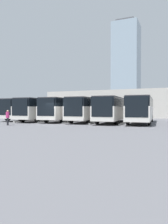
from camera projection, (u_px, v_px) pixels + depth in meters
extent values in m
plane|color=#5B5B60|center=(56.00, 124.00, 25.50)|extent=(600.00, 600.00, 0.00)
cube|color=silver|center=(141.00, 113.00, 27.28)|extent=(3.49, 11.86, 1.64)
cube|color=black|center=(141.00, 102.00, 27.26)|extent=(3.44, 11.68, 1.01)
cube|color=black|center=(136.00, 107.00, 21.73)|extent=(2.27, 0.22, 2.15)
cube|color=silver|center=(136.00, 120.00, 21.75)|extent=(2.46, 0.25, 0.40)
cube|color=#333338|center=(141.00, 98.00, 27.25)|extent=(3.35, 11.38, 0.12)
cylinder|color=black|center=(149.00, 121.00, 23.49)|extent=(0.38, 1.11, 1.09)
cylinder|color=black|center=(128.00, 120.00, 24.24)|extent=(0.38, 1.11, 1.09)
cylinder|color=black|center=(152.00, 118.00, 30.34)|extent=(0.38, 1.11, 1.09)
cylinder|color=black|center=(135.00, 118.00, 31.09)|extent=(0.38, 1.11, 1.09)
cube|color=#B2B2AD|center=(124.00, 123.00, 26.40)|extent=(0.68, 5.73, 0.15)
cube|color=silver|center=(113.00, 113.00, 28.46)|extent=(3.49, 11.86, 1.64)
cube|color=black|center=(113.00, 103.00, 28.44)|extent=(3.44, 11.68, 1.01)
cube|color=black|center=(102.00, 107.00, 22.91)|extent=(2.27, 0.22, 2.15)
cube|color=silver|center=(102.00, 120.00, 22.93)|extent=(2.46, 0.25, 0.40)
cube|color=#333338|center=(113.00, 98.00, 28.43)|extent=(3.35, 11.38, 0.12)
cylinder|color=black|center=(117.00, 120.00, 24.67)|extent=(0.38, 1.11, 1.09)
cylinder|color=black|center=(97.00, 120.00, 25.42)|extent=(0.38, 1.11, 1.09)
cylinder|color=black|center=(126.00, 117.00, 31.52)|extent=(0.38, 1.11, 1.09)
cylinder|color=black|center=(110.00, 117.00, 32.27)|extent=(0.38, 1.11, 1.09)
cube|color=#B2B2AD|center=(96.00, 122.00, 27.58)|extent=(0.68, 5.73, 0.15)
cube|color=silver|center=(89.00, 113.00, 30.15)|extent=(3.49, 11.86, 1.64)
cube|color=black|center=(89.00, 103.00, 30.13)|extent=(3.44, 11.68, 1.01)
cube|color=black|center=(73.00, 107.00, 24.60)|extent=(2.27, 0.22, 2.15)
cube|color=silver|center=(73.00, 119.00, 24.62)|extent=(2.46, 0.25, 0.40)
cube|color=#333338|center=(89.00, 99.00, 30.12)|extent=(3.35, 11.38, 0.12)
cylinder|color=black|center=(89.00, 119.00, 26.36)|extent=(0.38, 1.11, 1.09)
cylinder|color=black|center=(71.00, 119.00, 27.11)|extent=(0.38, 1.11, 1.09)
cylinder|color=black|center=(103.00, 117.00, 33.21)|extent=(0.38, 1.11, 1.09)
cylinder|color=black|center=(89.00, 117.00, 33.96)|extent=(0.38, 1.11, 1.09)
cube|color=#B2B2AD|center=(72.00, 122.00, 29.27)|extent=(0.68, 5.73, 0.15)
cube|color=silver|center=(66.00, 112.00, 31.40)|extent=(3.49, 11.86, 1.64)
cube|color=black|center=(66.00, 103.00, 31.38)|extent=(3.44, 11.68, 1.01)
cube|color=black|center=(46.00, 107.00, 25.85)|extent=(2.27, 0.22, 2.15)
cube|color=silver|center=(46.00, 118.00, 25.87)|extent=(2.46, 0.25, 0.40)
cube|color=#333338|center=(66.00, 99.00, 31.37)|extent=(3.35, 11.38, 0.12)
cylinder|color=black|center=(62.00, 119.00, 27.62)|extent=(0.38, 1.11, 1.09)
cylinder|color=black|center=(46.00, 118.00, 28.36)|extent=(0.38, 1.11, 1.09)
cylinder|color=black|center=(82.00, 117.00, 34.46)|extent=(0.38, 1.11, 1.09)
cylinder|color=black|center=(68.00, 116.00, 35.21)|extent=(0.38, 1.11, 1.09)
cube|color=#B2B2AD|center=(49.00, 121.00, 30.52)|extent=(0.68, 5.73, 0.15)
cube|color=silver|center=(43.00, 112.00, 32.47)|extent=(3.49, 11.86, 1.64)
cube|color=black|center=(43.00, 103.00, 32.45)|extent=(3.44, 11.68, 1.01)
cube|color=black|center=(20.00, 107.00, 26.92)|extent=(2.27, 0.22, 2.15)
cube|color=silver|center=(20.00, 118.00, 26.94)|extent=(2.46, 0.25, 0.40)
cube|color=#333338|center=(43.00, 100.00, 32.44)|extent=(3.35, 11.38, 0.12)
cylinder|color=black|center=(37.00, 118.00, 28.69)|extent=(0.38, 1.11, 1.09)
cylinder|color=black|center=(22.00, 118.00, 29.44)|extent=(0.38, 1.11, 1.09)
cylinder|color=black|center=(61.00, 116.00, 35.54)|extent=(0.38, 1.11, 1.09)
cylinder|color=black|center=(48.00, 116.00, 36.28)|extent=(0.38, 1.11, 1.09)
cube|color=#B2B2AD|center=(26.00, 121.00, 31.59)|extent=(0.68, 5.73, 0.15)
cube|color=silver|center=(29.00, 112.00, 34.86)|extent=(3.49, 11.86, 1.64)
cube|color=black|center=(29.00, 104.00, 34.83)|extent=(3.44, 11.68, 1.01)
cube|color=black|center=(4.00, 107.00, 29.31)|extent=(2.27, 0.22, 2.15)
cube|color=silver|center=(4.00, 117.00, 29.32)|extent=(2.46, 0.25, 0.40)
cube|color=#333338|center=(28.00, 100.00, 34.82)|extent=(3.35, 11.38, 0.12)
cylinder|color=black|center=(21.00, 118.00, 31.07)|extent=(0.38, 1.11, 1.09)
cylinder|color=black|center=(8.00, 117.00, 31.82)|extent=(0.38, 1.11, 1.09)
cylinder|color=black|center=(46.00, 116.00, 37.92)|extent=(0.38, 1.11, 1.09)
cylinder|color=black|center=(35.00, 116.00, 38.67)|extent=(0.38, 1.11, 1.09)
cylinder|color=black|center=(8.00, 122.00, 23.94)|extent=(0.26, 0.26, 0.81)
cylinder|color=black|center=(8.00, 122.00, 23.76)|extent=(0.26, 0.26, 0.81)
cylinder|color=#D13375|center=(8.00, 115.00, 23.84)|extent=(0.52, 0.52, 0.64)
sphere|color=tan|center=(8.00, 111.00, 23.83)|extent=(0.22, 0.22, 0.22)
cube|color=beige|center=(114.00, 104.00, 48.23)|extent=(28.55, 9.49, 5.61)
cube|color=silver|center=(121.00, 94.00, 53.91)|extent=(28.55, 3.00, 0.24)
cylinder|color=slate|center=(164.00, 105.00, 50.97)|extent=(0.20, 0.20, 5.36)
cylinder|color=slate|center=(85.00, 105.00, 58.95)|extent=(0.20, 0.20, 5.36)
cube|color=#93A8B7|center=(126.00, 67.00, 184.80)|extent=(21.18, 21.18, 73.24)
cube|color=#4C4C51|center=(126.00, 23.00, 184.18)|extent=(14.83, 14.83, 2.40)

